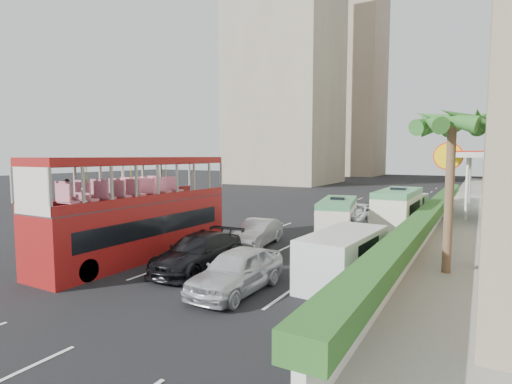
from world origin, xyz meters
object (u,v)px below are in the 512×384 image
Objects in this scene: palm_tree at (449,198)px; shell_station at (496,185)px; van_asset at (358,222)px; panel_van_near at (343,257)px; minibus_far at (398,211)px; car_black at (198,269)px; minibus_near at (337,220)px; car_silver_lane_a at (258,245)px; panel_van_far at (407,207)px; car_silver_lane_b at (237,291)px; double_decker_bus at (139,207)px.

palm_tree is 19.14m from shell_station.
panel_van_near reaches higher than van_asset.
palm_tree is at bearing -54.22° from van_asset.
minibus_far is at bearing 94.41° from panel_van_near.
minibus_near is (3.48, 9.16, 1.25)m from car_black.
shell_station reaches higher than car_silver_lane_a.
minibus_far is (2.71, 4.46, 0.19)m from minibus_near.
panel_van_far is (5.89, 13.96, 1.00)m from car_silver_lane_a.
palm_tree is at bearing -96.60° from shell_station.
minibus_near is at bearing -120.62° from minibus_far.
panel_van_far is (2.73, 21.16, 1.00)m from car_silver_lane_b.
minibus_near is 0.70× the size of shell_station.
minibus_near is (3.55, 3.57, 1.25)m from car_silver_lane_a.
minibus_far reaches higher than panel_van_near.
car_silver_lane_a is at bearing -146.50° from minibus_near.
car_silver_lane_a is 0.70× the size of palm_tree.
car_silver_lane_b is at bearing -30.31° from car_black.
minibus_far reaches higher than minibus_near.
car_silver_lane_b is 26.67m from shell_station.
car_silver_lane_a is at bearing 53.18° from double_decker_bus.
car_silver_lane_a is (3.91, 5.22, -2.53)m from double_decker_bus.
car_silver_lane_b is 4.51m from panel_van_near.
minibus_far is (3.41, -2.66, 1.44)m from van_asset.
palm_tree is at bearing -48.78° from minibus_near.
minibus_far is at bearing 45.86° from car_silver_lane_a.
shell_station is (16.00, 23.00, 0.22)m from double_decker_bus.
car_silver_lane_a is at bearing 87.93° from car_black.
van_asset is at bearing -124.35° from panel_van_far.
car_silver_lane_b is 10.85m from minibus_near.
minibus_near reaches higher than car_black.
van_asset is at bearing 66.98° from double_decker_bus.
panel_van_near is 1.03× the size of panel_van_far.
panel_van_near is 0.65× the size of shell_station.
panel_van_near is at bearing 10.08° from car_black.
car_silver_lane_b is at bearing -15.68° from double_decker_bus.
panel_van_far reaches higher than car_silver_lane_b.
palm_tree is (6.73, 5.98, 3.38)m from car_silver_lane_b.
minibus_near is at bearing 49.71° from double_decker_bus.
shell_station reaches higher than double_decker_bus.
car_black reaches higher than car_silver_lane_a.
palm_tree reaches higher than panel_van_far.
minibus_near is 10.65m from panel_van_far.
panel_van_far is at bearing 104.76° from palm_tree.
car_silver_lane_b reaches higher than car_silver_lane_a.
van_asset is at bearing 68.85° from car_silver_lane_a.
panel_van_near is 18.12m from panel_van_far.
minibus_far reaches higher than panel_van_far.
palm_tree is at bearing -67.86° from minibus_far.
minibus_far is at bearing -32.80° from van_asset.
van_asset is 7.26m from minibus_near.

